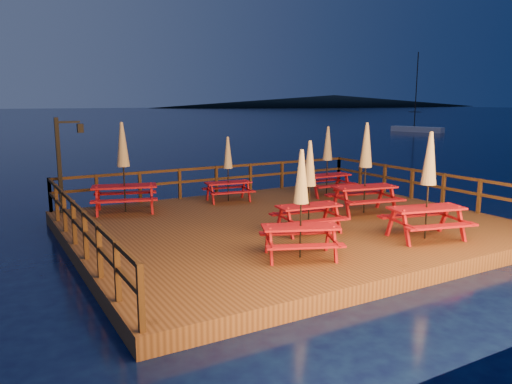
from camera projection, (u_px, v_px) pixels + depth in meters
ground at (287, 235)px, 14.76m from camera, size 500.00×500.00×0.00m
deck at (287, 228)px, 14.72m from camera, size 12.00×10.00×0.40m
deck_piles at (287, 244)px, 14.81m from camera, size 11.44×9.44×1.40m
railing at (257, 187)px, 16.06m from camera, size 11.80×9.75×1.10m
lamp_post at (64, 156)px, 15.61m from camera, size 0.85×0.18×3.00m
headland_right at (334, 101)px, 300.78m from camera, size 230.40×86.40×7.00m
sailboat at (417, 129)px, 62.24m from camera, size 2.81×6.75×9.92m
picnic_table_0 at (428, 184)px, 12.62m from camera, size 2.24×1.99×2.75m
picnic_table_1 at (123, 166)px, 15.69m from camera, size 2.38×2.14×2.85m
picnic_table_2 at (366, 167)px, 15.56m from camera, size 2.25×1.97×2.84m
picnic_table_3 at (228, 168)px, 17.46m from camera, size 1.76×1.53×2.28m
picnic_table_4 at (301, 202)px, 11.09m from camera, size 2.14×1.98×2.46m
picnic_table_5 at (327, 160)px, 18.58m from camera, size 1.82×1.51×2.57m
picnic_table_6 at (309, 185)px, 13.30m from camera, size 1.88×1.61×2.47m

